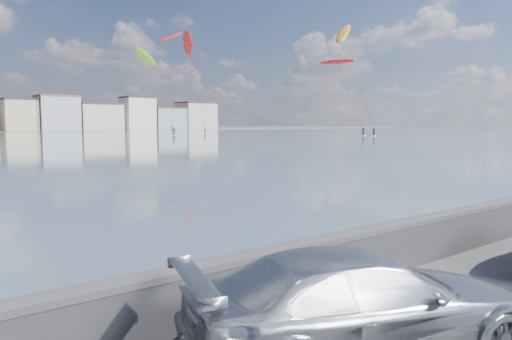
% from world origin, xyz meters
% --- Properties ---
extents(seawall, '(400.00, 0.36, 1.08)m').
position_xyz_m(seawall, '(0.00, 2.70, 0.58)').
color(seawall, '#28282B').
rests_on(seawall, ground).
extents(car_silver, '(5.28, 3.45, 1.42)m').
position_xyz_m(car_silver, '(0.11, 0.65, 0.71)').
color(car_silver, '#AAACB0').
rests_on(car_silver, ground).
extents(kitesurfer_3, '(9.21, 10.47, 27.37)m').
position_xyz_m(kitesurfer_3, '(86.06, 76.43, 23.73)').
color(kitesurfer_3, '#BF8C19').
rests_on(kitesurfer_3, ground).
extents(kitesurfer_9, '(4.26, 13.93, 18.67)m').
position_xyz_m(kitesurfer_9, '(88.57, 80.50, 17.84)').
color(kitesurfer_9, red).
rests_on(kitesurfer_9, ground).
extents(kitesurfer_10, '(9.25, 17.02, 23.20)m').
position_xyz_m(kitesurfer_10, '(56.37, 118.86, 20.18)').
color(kitesurfer_10, '#8CD826').
rests_on(kitesurfer_10, ground).
extents(kitesurfer_16, '(8.83, 10.02, 34.00)m').
position_xyz_m(kitesurfer_16, '(79.45, 146.74, 30.97)').
color(kitesurfer_16, red).
rests_on(kitesurfer_16, ground).
extents(kitesurfer_19, '(7.55, 14.50, 30.52)m').
position_xyz_m(kitesurfer_19, '(74.74, 127.67, 26.40)').
color(kitesurfer_19, red).
rests_on(kitesurfer_19, ground).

